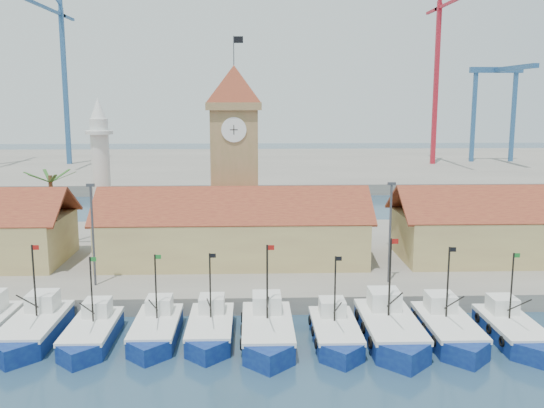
{
  "coord_description": "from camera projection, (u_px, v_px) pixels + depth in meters",
  "views": [
    {
      "loc": [
        1.79,
        -39.77,
        17.76
      ],
      "look_at": [
        3.77,
        18.0,
        7.61
      ],
      "focal_mm": 40.0,
      "sensor_mm": 36.0,
      "label": 1
    }
  ],
  "objects": [
    {
      "name": "boat_2",
      "position": [
        91.0,
        335.0,
        44.18
      ],
      "size": [
        3.24,
        8.88,
        6.72
      ],
      "color": "navy",
      "rests_on": "ground"
    },
    {
      "name": "quay",
      "position": [
        235.0,
        257.0,
        65.66
      ],
      "size": [
        140.0,
        32.0,
        1.5
      ],
      "primitive_type": "cube",
      "color": "gray",
      "rests_on": "ground"
    },
    {
      "name": "boat_6",
      "position": [
        336.0,
        334.0,
        44.25
      ],
      "size": [
        3.26,
        8.92,
        6.75
      ],
      "color": "navy",
      "rests_on": "ground"
    },
    {
      "name": "lamp_posts",
      "position": [
        237.0,
        229.0,
        52.87
      ],
      "size": [
        80.7,
        0.25,
        9.03
      ],
      "color": "#3F3F44",
      "rests_on": "quay"
    },
    {
      "name": "boat_1",
      "position": [
        33.0,
        331.0,
        44.77
      ],
      "size": [
        3.61,
        9.9,
        7.49
      ],
      "color": "navy",
      "rests_on": "ground"
    },
    {
      "name": "boat_4",
      "position": [
        210.0,
        331.0,
        44.96
      ],
      "size": [
        3.27,
        8.97,
        6.79
      ],
      "color": "navy",
      "rests_on": "ground"
    },
    {
      "name": "boat_8",
      "position": [
        449.0,
        331.0,
        44.7
      ],
      "size": [
        3.54,
        9.71,
        7.35
      ],
      "color": "navy",
      "rests_on": "ground"
    },
    {
      "name": "crane_red_right",
      "position": [
        439.0,
        58.0,
        140.8
      ],
      "size": [
        1.0,
        34.79,
        44.42
      ],
      "color": "#B31B2A",
      "rests_on": "terminal"
    },
    {
      "name": "ground",
      "position": [
        227.0,
        356.0,
        42.16
      ],
      "size": [
        400.0,
        400.0,
        0.0
      ],
      "primitive_type": "plane",
      "color": "#1C314A",
      "rests_on": "ground"
    },
    {
      "name": "clock_tower",
      "position": [
        235.0,
        152.0,
        65.68
      ],
      "size": [
        5.8,
        5.8,
        22.7
      ],
      "color": "#A47B54",
      "rests_on": "quay"
    },
    {
      "name": "minaret",
      "position": [
        101.0,
        171.0,
        67.54
      ],
      "size": [
        3.0,
        3.0,
        16.3
      ],
      "color": "silver",
      "rests_on": "quay"
    },
    {
      "name": "hall_center",
      "position": [
        234.0,
        236.0,
        61.16
      ],
      "size": [
        27.04,
        10.13,
        7.61
      ],
      "color": "tan",
      "rests_on": "quay"
    },
    {
      "name": "gantry",
      "position": [
        501.0,
        88.0,
        145.77
      ],
      "size": [
        13.0,
        22.0,
        23.2
      ],
      "color": "#2D598A",
      "rests_on": "terminal"
    },
    {
      "name": "boat_9",
      "position": [
        513.0,
        332.0,
        44.65
      ],
      "size": [
        3.33,
        9.11,
        6.89
      ],
      "color": "navy",
      "rests_on": "ground"
    },
    {
      "name": "terminal",
      "position": [
        244.0,
        166.0,
        150.27
      ],
      "size": [
        240.0,
        80.0,
        2.0
      ],
      "primitive_type": "cube",
      "color": "gray",
      "rests_on": "ground"
    },
    {
      "name": "boat_7",
      "position": [
        391.0,
        332.0,
        44.45
      ],
      "size": [
        3.89,
        10.66,
        8.06
      ],
      "color": "navy",
      "rests_on": "ground"
    },
    {
      "name": "boat_5",
      "position": [
        268.0,
        334.0,
        44.18
      ],
      "size": [
        3.68,
        10.09,
        7.64
      ],
      "color": "navy",
      "rests_on": "ground"
    },
    {
      "name": "crane_blue_near",
      "position": [
        62.0,
        62.0,
        141.02
      ],
      "size": [
        1.0,
        33.97,
        42.89
      ],
      "color": "#2D598A",
      "rests_on": "terminal"
    },
    {
      "name": "boat_3",
      "position": [
        156.0,
        331.0,
        44.84
      ],
      "size": [
        3.24,
        8.89,
        6.72
      ],
      "color": "navy",
      "rests_on": "ground"
    },
    {
      "name": "palm_tree",
      "position": [
        52.0,
        205.0,
        66.0
      ],
      "size": [
        5.6,
        5.03,
        8.39
      ],
      "color": "brown",
      "rests_on": "quay"
    }
  ]
}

